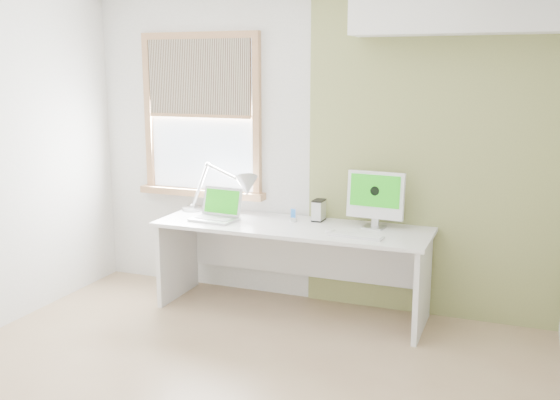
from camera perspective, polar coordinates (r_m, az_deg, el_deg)
The scene contains 12 objects.
room at distance 3.70m, azimuth -5.90°, elevation 1.49°, with size 4.04×3.54×2.64m.
accent_wall at distance 5.07m, azimuth 13.53°, elevation 3.97°, with size 2.00×0.02×2.60m, color #858F53.
soffit at distance 4.85m, azimuth 16.32°, elevation 16.54°, with size 1.60×0.40×0.42m, color white.
window at distance 5.64m, azimuth -7.11°, elevation 7.45°, with size 1.20×0.14×1.42m.
desk at distance 5.18m, azimuth 1.27°, elevation -4.20°, with size 2.20×0.70×0.73m.
desk_lamp at distance 5.41m, azimuth -3.95°, elevation 1.06°, with size 0.77×0.31×0.44m.
laptop at distance 5.28m, azimuth -5.61°, elevation -1.05°, with size 0.39×0.32×0.25m.
phone_dock at distance 5.19m, azimuth 1.21°, elevation -1.57°, with size 0.07×0.07×0.12m.
external_drive at distance 5.21m, azimuth 3.49°, elevation -0.92°, with size 0.09×0.14×0.18m.
imac at distance 5.00m, azimuth 8.56°, elevation 0.33°, with size 0.46×0.16×0.44m.
keyboard at distance 4.75m, azimuth 6.78°, elevation -3.19°, with size 0.42×0.15×0.02m.
mouse at distance 4.84m, azimuth 4.53°, elevation -2.79°, with size 0.06×0.10×0.03m, color white.
Camera 1 is at (1.67, -3.24, 1.95)m, focal length 40.83 mm.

